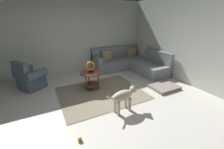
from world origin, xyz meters
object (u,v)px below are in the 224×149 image
side_table (91,76)px  dog (124,96)px  dog_toy_ball (80,139)px  dog_bed_mat (164,87)px  sectional_couch (129,63)px  torus_sculpture (90,67)px  armchair (30,79)px

side_table → dog: (0.29, -1.39, -0.04)m
side_table → dog_toy_ball: (-0.86, -1.81, -0.38)m
dog_bed_mat → dog: dog is taller
sectional_couch → dog_bed_mat: sectional_couch is taller
sectional_couch → dog_bed_mat: (-0.01, -1.94, -0.24)m
side_table → dog: bearing=-78.3°
dog_bed_mat → sectional_couch: bearing=89.8°
torus_sculpture → dog: 1.46m
sectional_couch → dog: sectional_couch is taller
sectional_couch → dog_bed_mat: 1.96m
torus_sculpture → dog_toy_ball: (-0.86, -1.81, -0.67)m
sectional_couch → armchair: (-3.61, -0.09, 0.03)m
armchair → dog_toy_ball: 2.80m
side_table → torus_sculpture: (-0.00, -0.00, 0.29)m
dog_toy_ball → dog_bed_mat: bearing=16.1°
dog_bed_mat → armchair: bearing=152.8°
sectional_couch → armchair: same height
armchair → dog_toy_ball: size_ratio=12.40×
side_table → dog_bed_mat: size_ratio=0.75×
armchair → dog: bearing=6.6°
armchair → dog_toy_ball: armchair is taller
armchair → dog_bed_mat: (3.61, -1.85, -0.28)m
side_table → torus_sculpture: bearing=-94.2°
dog_bed_mat → dog: bearing=-166.7°
dog → armchair: bearing=-145.9°
torus_sculpture → dog_bed_mat: size_ratio=0.41×
armchair → dog: size_ratio=1.18×
armchair → torus_sculpture: size_ratio=3.06×
sectional_couch → torus_sculpture: (-1.99, -0.95, 0.42)m
armchair → side_table: bearing=28.3°
dog → dog_toy_ball: size_ratio=10.53×
dog_bed_mat → dog: (-1.70, -0.40, 0.33)m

